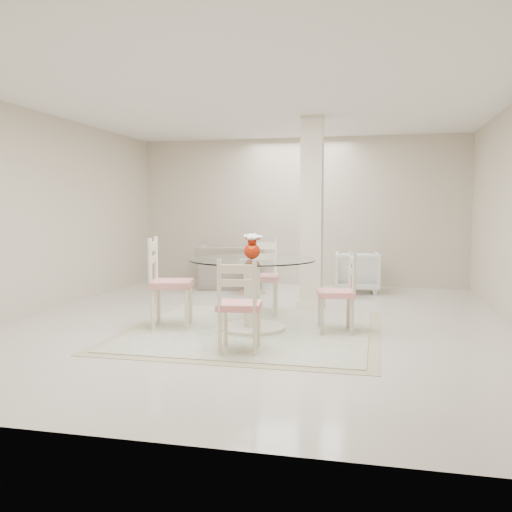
% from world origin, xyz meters
% --- Properties ---
extents(ground, '(7.00, 7.00, 0.00)m').
position_xyz_m(ground, '(0.00, 0.00, 0.00)').
color(ground, silver).
rests_on(ground, ground).
extents(room_shell, '(6.02, 7.02, 2.71)m').
position_xyz_m(room_shell, '(0.00, 0.00, 1.86)').
color(room_shell, beige).
rests_on(room_shell, ground).
extents(column, '(0.30, 0.30, 2.70)m').
position_xyz_m(column, '(0.50, 1.30, 1.35)').
color(column, beige).
rests_on(column, ground).
extents(area_rug, '(2.90, 2.90, 0.02)m').
position_xyz_m(area_rug, '(0.03, -0.44, 0.01)').
color(area_rug, tan).
rests_on(area_rug, ground).
extents(dining_table, '(1.44, 1.44, 0.83)m').
position_xyz_m(dining_table, '(0.03, -0.44, 0.42)').
color(dining_table, '#F4EAC9').
rests_on(dining_table, ground).
extents(red_vase, '(0.22, 0.21, 0.29)m').
position_xyz_m(red_vase, '(0.03, -0.44, 0.98)').
color(red_vase, '#AD1D05').
rests_on(red_vase, dining_table).
extents(dining_chair_east, '(0.47, 0.47, 1.01)m').
position_xyz_m(dining_chair_east, '(1.04, -0.33, 0.53)').
color(dining_chair_east, beige).
rests_on(dining_chair_east, ground).
extents(dining_chair_north, '(0.50, 0.50, 1.11)m').
position_xyz_m(dining_chair_north, '(-0.07, 0.58, 0.58)').
color(dining_chair_north, beige).
rests_on(dining_chair_north, ground).
extents(dining_chair_west, '(0.57, 0.57, 1.18)m').
position_xyz_m(dining_chair_west, '(-0.99, -0.55, 0.62)').
color(dining_chair_west, '#F4E7C9').
rests_on(dining_chair_west, ground).
extents(dining_chair_south, '(0.46, 0.46, 1.03)m').
position_xyz_m(dining_chair_south, '(0.13, -1.45, 0.54)').
color(dining_chair_south, '#F1E4C6').
rests_on(dining_chair_south, ground).
extents(recliner_taupe, '(1.38, 1.27, 0.76)m').
position_xyz_m(recliner_taupe, '(-1.14, 2.84, 0.38)').
color(recliner_taupe, gray).
rests_on(recliner_taupe, ground).
extents(armchair_white, '(0.78, 0.80, 0.68)m').
position_xyz_m(armchair_white, '(1.09, 2.84, 0.34)').
color(armchair_white, white).
rests_on(armchair_white, ground).
extents(side_table, '(0.47, 0.47, 0.49)m').
position_xyz_m(side_table, '(-0.61, 2.24, 0.23)').
color(side_table, '#D1AF80').
rests_on(side_table, ground).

